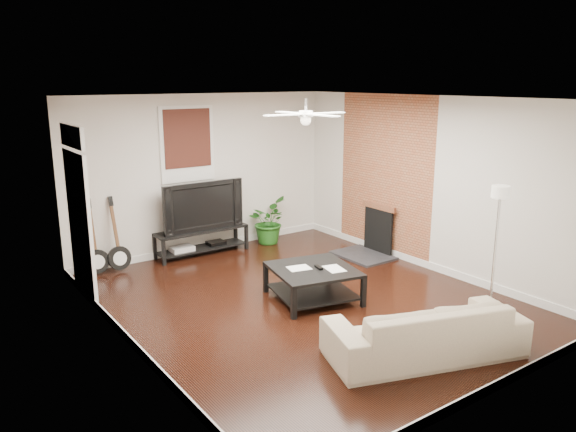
% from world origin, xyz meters
% --- Properties ---
extents(room, '(5.01, 6.01, 2.81)m').
position_xyz_m(room, '(0.00, 0.00, 1.40)').
color(room, black).
rests_on(room, ground).
extents(brick_accent, '(0.02, 2.20, 2.80)m').
position_xyz_m(brick_accent, '(2.49, 1.00, 1.40)').
color(brick_accent, '#A65635').
rests_on(brick_accent, floor).
extents(fireplace, '(0.80, 1.10, 0.92)m').
position_xyz_m(fireplace, '(2.20, 1.00, 0.46)').
color(fireplace, black).
rests_on(fireplace, floor).
extents(window_back, '(1.00, 0.06, 1.30)m').
position_xyz_m(window_back, '(-0.30, 2.97, 1.95)').
color(window_back, black).
rests_on(window_back, wall_back).
extents(door_left, '(0.08, 1.00, 2.50)m').
position_xyz_m(door_left, '(-2.46, 1.90, 1.25)').
color(door_left, white).
rests_on(door_left, wall_left).
extents(tv_stand, '(1.67, 0.44, 0.47)m').
position_xyz_m(tv_stand, '(-0.19, 2.78, 0.23)').
color(tv_stand, black).
rests_on(tv_stand, floor).
extents(tv, '(1.49, 0.20, 0.86)m').
position_xyz_m(tv, '(-0.19, 2.80, 0.89)').
color(tv, black).
rests_on(tv, tv_stand).
extents(coffee_table, '(1.32, 1.32, 0.46)m').
position_xyz_m(coffee_table, '(0.13, -0.02, 0.23)').
color(coffee_table, black).
rests_on(coffee_table, floor).
extents(sofa, '(2.37, 1.52, 0.64)m').
position_xyz_m(sofa, '(0.13, -2.06, 0.32)').
color(sofa, tan).
rests_on(sofa, floor).
extents(floor_lamp, '(0.38, 0.38, 1.80)m').
position_xyz_m(floor_lamp, '(1.48, -1.96, 0.90)').
color(floor_lamp, white).
rests_on(floor_lamp, floor).
extents(potted_plant, '(1.00, 1.02, 0.86)m').
position_xyz_m(potted_plant, '(1.15, 2.70, 0.43)').
color(potted_plant, '#22621C').
rests_on(potted_plant, floor).
extents(guitar_left, '(0.39, 0.28, 1.24)m').
position_xyz_m(guitar_left, '(-2.05, 2.75, 0.62)').
color(guitar_left, black).
rests_on(guitar_left, floor).
extents(guitar_right, '(0.40, 0.30, 1.24)m').
position_xyz_m(guitar_right, '(-1.70, 2.72, 0.62)').
color(guitar_right, black).
rests_on(guitar_right, floor).
extents(ceiling_fan, '(1.24, 1.24, 0.32)m').
position_xyz_m(ceiling_fan, '(0.00, 0.00, 2.60)').
color(ceiling_fan, white).
rests_on(ceiling_fan, ceiling).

